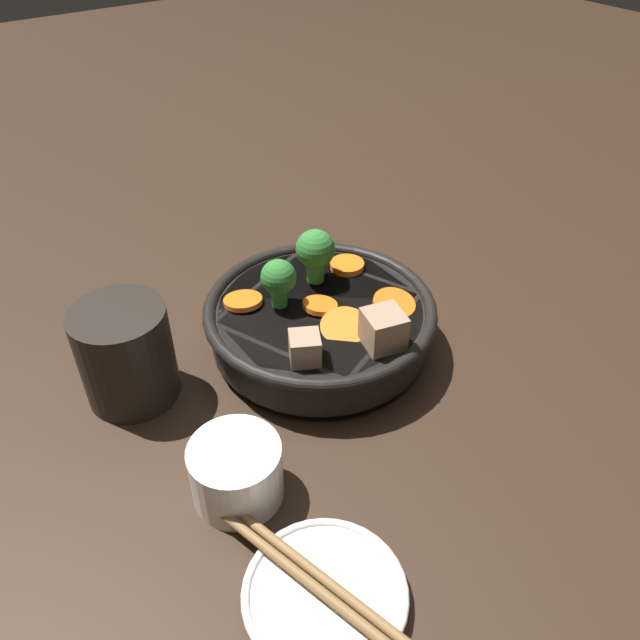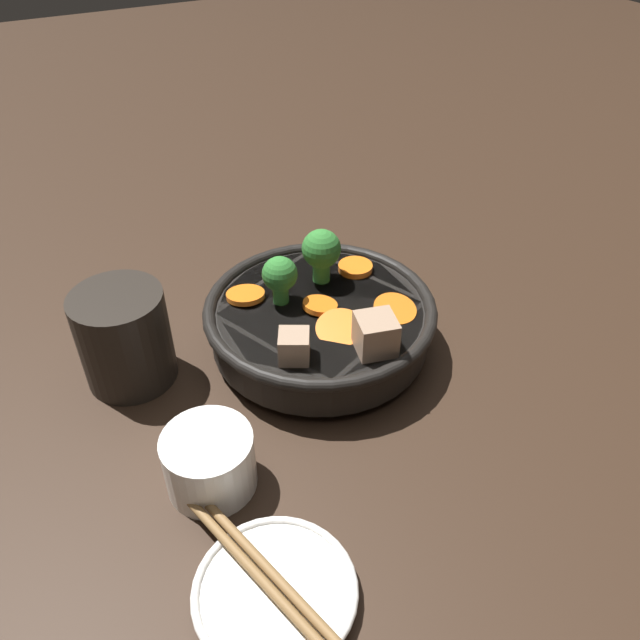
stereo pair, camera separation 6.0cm
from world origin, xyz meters
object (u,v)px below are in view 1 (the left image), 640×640
at_px(dark_mug, 125,353).
at_px(tea_cup, 236,471).
at_px(stirfry_bowl, 320,318).
at_px(chopsticks_pair, 325,587).
at_px(side_saucer, 325,595).

bearing_deg(dark_mug, tea_cup, -171.54).
distance_m(stirfry_bowl, tea_cup, 0.18).
distance_m(tea_cup, dark_mug, 0.15).
bearing_deg(chopsticks_pair, side_saucer, 135.00).
bearing_deg(chopsticks_pair, tea_cup, 2.17).
relative_size(tea_cup, chopsticks_pair, 0.33).
relative_size(side_saucer, tea_cup, 1.58).
bearing_deg(side_saucer, chopsticks_pair, -45.00).
relative_size(side_saucer, chopsticks_pair, 0.53).
distance_m(stirfry_bowl, side_saucer, 0.26).
distance_m(stirfry_bowl, chopsticks_pair, 0.26).
bearing_deg(chopsticks_pair, stirfry_bowl, -34.72).
height_order(side_saucer, tea_cup, tea_cup).
bearing_deg(side_saucer, tea_cup, 2.17).
height_order(tea_cup, chopsticks_pair, tea_cup).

